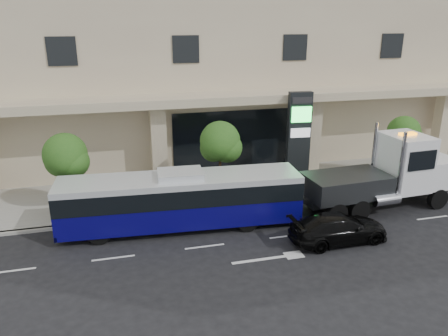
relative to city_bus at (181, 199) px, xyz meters
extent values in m
plane|color=black|center=(4.68, -0.69, -1.49)|extent=(120.00, 120.00, 0.00)
cube|color=gray|center=(4.68, 4.31, -1.41)|extent=(120.00, 6.00, 0.15)
cube|color=gray|center=(4.68, 1.31, -1.41)|extent=(120.00, 0.30, 0.15)
cube|color=#BBA78C|center=(4.68, 14.81, 8.51)|extent=(60.00, 15.00, 20.00)
cube|color=#BBA78C|center=(4.68, 6.11, 3.71)|extent=(60.00, 2.80, 0.50)
cube|color=black|center=(4.68, 7.28, 0.66)|extent=(8.00, 0.12, 4.00)
cube|color=#BBA78C|center=(-0.32, 6.11, 1.11)|extent=(0.90, 0.90, 4.90)
cube|color=#BBA78C|center=(9.68, 6.11, 1.11)|extent=(0.90, 0.90, 4.90)
cube|color=#BBA78C|center=(19.68, 6.11, 1.11)|extent=(0.90, 0.90, 4.90)
cylinder|color=#422B19|center=(-5.32, 2.91, 0.06)|extent=(0.14, 0.14, 2.80)
sphere|color=#154C19|center=(-5.32, 2.91, 1.78)|extent=(2.20, 2.20, 2.20)
sphere|color=#154C19|center=(-4.97, 2.71, 1.46)|extent=(1.65, 1.65, 1.65)
sphere|color=#154C19|center=(-5.62, 3.11, 1.38)|extent=(1.54, 1.54, 1.54)
cylinder|color=#422B19|center=(2.68, 2.91, 0.13)|extent=(0.14, 0.14, 2.94)
sphere|color=#154C19|center=(2.68, 2.91, 1.94)|extent=(2.20, 2.20, 2.20)
sphere|color=#154C19|center=(3.03, 2.71, 1.60)|extent=(1.65, 1.65, 1.65)
sphere|color=#154C19|center=(2.38, 3.11, 1.52)|extent=(1.54, 1.54, 1.54)
cylinder|color=#422B19|center=(14.18, 2.91, 0.03)|extent=(0.14, 0.14, 2.73)
sphere|color=#154C19|center=(14.18, 2.91, 1.70)|extent=(2.00, 2.00, 2.00)
sphere|color=#154C19|center=(14.53, 2.71, 1.39)|extent=(1.50, 1.50, 1.50)
sphere|color=#154C19|center=(13.88, 3.11, 1.31)|extent=(1.40, 1.40, 1.40)
cylinder|color=black|center=(-3.89, -0.74, -1.01)|extent=(0.98, 0.35, 0.96)
cylinder|color=black|center=(-3.75, 1.27, -1.01)|extent=(0.98, 0.35, 0.96)
cylinder|color=black|center=(3.00, -1.21, -1.01)|extent=(0.98, 0.35, 0.96)
cylinder|color=black|center=(3.13, 0.79, -1.01)|extent=(0.98, 0.35, 0.96)
cube|color=#080556|center=(0.01, 0.00, -0.58)|extent=(11.64, 3.18, 1.15)
cube|color=black|center=(0.01, 0.00, 0.43)|extent=(11.64, 3.22, 0.86)
cube|color=silver|center=(0.01, 0.00, 1.00)|extent=(11.64, 3.18, 0.29)
cube|color=silver|center=(0.01, 0.00, 1.29)|extent=(2.21, 1.67, 0.29)
cube|color=#2D3033|center=(-5.68, 0.39, -1.06)|extent=(0.30, 2.40, 0.29)
cube|color=#2D3033|center=(5.69, -0.39, -1.06)|extent=(0.30, 2.40, 0.29)
cube|color=#2D3033|center=(10.75, -0.32, -0.67)|extent=(8.67, 1.52, 0.41)
cube|color=white|center=(14.04, -0.13, 0.29)|extent=(2.16, 2.45, 1.52)
cube|color=silver|center=(15.05, -0.07, 0.29)|extent=(0.20, 2.03, 1.22)
cube|color=white|center=(12.01, -0.25, 1.00)|extent=(2.18, 2.65, 2.94)
cube|color=black|center=(12.98, -0.19, 1.46)|extent=(0.23, 2.24, 1.22)
cylinder|color=silver|center=(10.96, -1.43, 1.25)|extent=(0.19, 0.19, 3.45)
cylinder|color=silver|center=(10.83, 0.80, 1.25)|extent=(0.19, 0.19, 3.45)
cube|color=#2D3033|center=(8.57, -0.45, 0.09)|extent=(4.40, 2.68, 1.12)
cube|color=#2D3033|center=(6.13, -0.59, -0.52)|extent=(1.64, 0.38, 0.22)
cube|color=#2D3033|center=(5.53, -0.63, -0.93)|extent=(0.36, 1.84, 0.18)
cube|color=orange|center=(12.01, -0.25, 2.52)|extent=(0.93, 0.41, 0.14)
cylinder|color=black|center=(13.70, -1.22, -0.93)|extent=(1.13, 0.39, 1.12)
cylinder|color=black|center=(13.57, 0.91, -0.93)|extent=(1.13, 0.39, 1.12)
cylinder|color=black|center=(8.83, -1.50, -0.93)|extent=(1.13, 0.39, 1.12)
cylinder|color=black|center=(8.71, 0.62, -0.93)|extent=(1.13, 0.39, 1.12)
cylinder|color=black|center=(7.51, -1.58, -0.93)|extent=(1.13, 0.39, 1.12)
cylinder|color=black|center=(7.39, 0.55, -0.93)|extent=(1.13, 0.39, 1.12)
imported|color=black|center=(6.72, -3.22, -0.82)|extent=(4.63, 1.98, 1.33)
cube|color=black|center=(7.90, 4.28, 1.43)|extent=(1.42, 0.58, 5.54)
cube|color=#27ED4C|center=(7.90, 4.02, 2.91)|extent=(1.20, 0.16, 0.92)
cube|color=silver|center=(7.90, 4.02, 1.80)|extent=(1.20, 0.16, 0.55)
cube|color=#262628|center=(7.90, 4.02, 3.74)|extent=(1.20, 0.16, 0.37)
camera|label=1|loc=(-2.84, -19.28, 8.21)|focal=35.00mm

